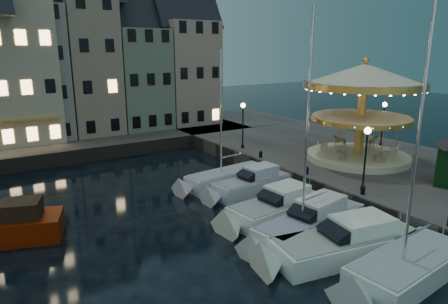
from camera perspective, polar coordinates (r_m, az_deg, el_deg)
ground at (r=22.48m, az=9.10°, el=-12.66°), size 160.00×160.00×0.00m
quay_east at (r=35.79m, az=19.65°, el=-1.81°), size 16.00×56.00×1.30m
quay_north at (r=44.15m, az=-24.58°, el=0.71°), size 44.00×12.00×1.30m
quaywall_e at (r=30.07m, az=10.16°, el=-4.22°), size 0.15×44.00×1.30m
quaywall_n at (r=38.71m, az=-20.32°, el=-0.67°), size 48.00×0.15×1.30m
streetlamp_b at (r=26.77m, az=19.63°, el=0.32°), size 0.44×0.44×4.17m
streetlamp_c at (r=36.39m, az=2.72°, el=4.74°), size 0.44×0.44×4.17m
streetlamp_d at (r=39.78m, az=21.82°, el=4.56°), size 0.44×0.44×4.17m
bollard_b at (r=26.69m, az=19.24°, el=-5.11°), size 0.30×0.30×0.57m
bollard_c at (r=29.83m, az=11.74°, el=-2.53°), size 0.30×0.30×0.57m
bollard_d at (r=33.81m, az=5.26°, el=-0.26°), size 0.30×0.30×0.57m
townhouse_nc at (r=45.11m, az=-26.07°, el=11.30°), size 6.82×8.00×14.80m
townhouse_nd at (r=46.15m, az=-18.91°, el=12.65°), size 5.50×8.00×15.80m
townhouse_ne at (r=47.84m, az=-12.32°, el=11.32°), size 6.16×8.00×12.80m
townhouse_nf at (r=50.25m, az=-5.74°, el=12.29°), size 6.82×8.00×13.80m
motorboat_a at (r=20.34m, az=24.16°, el=-15.24°), size 7.91×3.19×13.16m
motorboat_b at (r=21.36m, az=16.17°, el=-12.68°), size 8.91×4.01×2.15m
motorboat_c at (r=23.11m, az=11.64°, el=-10.13°), size 8.75×3.52×11.56m
motorboat_d at (r=24.90m, az=7.03°, el=-8.16°), size 7.62×3.15×2.15m
motorboat_e at (r=28.83m, az=3.50°, el=-4.86°), size 7.17×2.51×2.15m
motorboat_f at (r=30.50m, az=-0.26°, el=-3.96°), size 7.97×2.72×10.52m
carousel at (r=33.87m, az=19.25°, el=7.87°), size 9.44×9.44×8.26m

